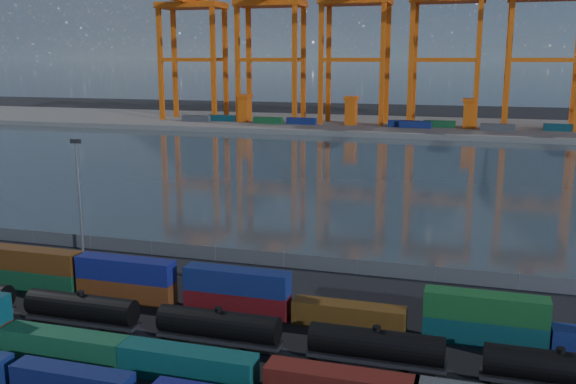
# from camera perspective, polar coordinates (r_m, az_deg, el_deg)

# --- Properties ---
(ground) EXTENTS (700.00, 700.00, 0.00)m
(ground) POSITION_cam_1_polar(r_m,az_deg,el_deg) (63.11, -8.12, -14.36)
(ground) COLOR black
(ground) RESTS_ON ground
(harbor_water) EXTENTS (700.00, 700.00, 0.00)m
(harbor_water) POSITION_cam_1_polar(r_m,az_deg,el_deg) (160.50, 7.74, 1.74)
(harbor_water) COLOR #2C3940
(harbor_water) RESTS_ON ground
(far_quay) EXTENTS (700.00, 70.00, 2.00)m
(far_quay) POSITION_cam_1_polar(r_m,az_deg,el_deg) (263.69, 11.39, 5.73)
(far_quay) COLOR #514F4C
(far_quay) RESTS_ON ground
(container_row_mid) EXTENTS (128.59, 2.55, 5.44)m
(container_row_mid) POSITION_cam_1_polar(r_m,az_deg,el_deg) (64.39, -18.73, -12.56)
(container_row_mid) COLOR #484B4D
(container_row_mid) RESTS_ON ground
(container_row_north) EXTENTS (141.69, 2.42, 5.15)m
(container_row_north) POSITION_cam_1_polar(r_m,az_deg,el_deg) (72.14, -5.54, -9.15)
(container_row_north) COLOR #120F4F
(container_row_north) RESTS_ON ground
(tanker_string) EXTENTS (136.76, 2.74, 3.92)m
(tanker_string) POSITION_cam_1_polar(r_m,az_deg,el_deg) (60.63, 7.83, -13.43)
(tanker_string) COLOR black
(tanker_string) RESTS_ON ground
(waterfront_fence) EXTENTS (160.12, 0.12, 2.20)m
(waterfront_fence) POSITION_cam_1_polar(r_m,az_deg,el_deg) (87.06, -0.38, -6.06)
(waterfront_fence) COLOR #595B5E
(waterfront_fence) RESTS_ON ground
(yard_light_mast) EXTENTS (1.60, 0.40, 16.60)m
(yard_light_mast) POSITION_cam_1_polar(r_m,az_deg,el_deg) (96.22, -18.09, 0.17)
(yard_light_mast) COLOR slate
(yard_light_mast) RESTS_ON ground
(gantry_cranes) EXTENTS (202.53, 52.85, 71.57)m
(gantry_cranes) POSITION_cam_1_polar(r_m,az_deg,el_deg) (256.81, 9.91, 15.22)
(gantry_cranes) COLOR #DD580F
(gantry_cranes) RESTS_ON ground
(quay_containers) EXTENTS (172.58, 10.99, 2.60)m
(quay_containers) POSITION_cam_1_polar(r_m,az_deg,el_deg) (250.38, 8.57, 6.05)
(quay_containers) COLOR navy
(quay_containers) RESTS_ON far_quay
(straddle_carriers) EXTENTS (140.00, 7.00, 11.10)m
(straddle_carriers) POSITION_cam_1_polar(r_m,az_deg,el_deg) (253.42, 10.67, 7.07)
(straddle_carriers) COLOR #DD580F
(straddle_carriers) RESTS_ON far_quay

